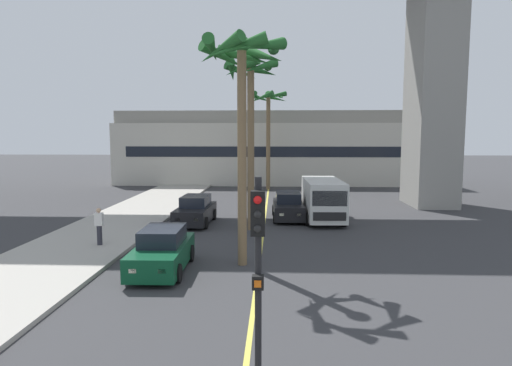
{
  "coord_description": "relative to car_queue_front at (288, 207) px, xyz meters",
  "views": [
    {
      "loc": [
        0.6,
        0.17,
        4.9
      ],
      "look_at": [
        0.0,
        14.0,
        3.4
      ],
      "focal_mm": 31.01,
      "sensor_mm": 36.0,
      "label": 1
    }
  ],
  "objects": [
    {
      "name": "lane_stripe_center",
      "position": [
        -1.38,
        -1.83,
        -0.72
      ],
      "size": [
        0.14,
        56.0,
        0.01
      ],
      "primitive_type": "cube",
      "color": "#DBCC4C",
      "rests_on": "ground"
    },
    {
      "name": "car_queue_third",
      "position": [
        -4.85,
        -10.2,
        0.0
      ],
      "size": [
        1.9,
        4.14,
        1.56
      ],
      "color": "#0C4728",
      "rests_on": "ground"
    },
    {
      "name": "palm_tree_far_median",
      "position": [
        -1.42,
        14.25,
        6.43
      ],
      "size": [
        3.56,
        3.63,
        8.83
      ],
      "color": "brown",
      "rests_on": "ground"
    },
    {
      "name": "car_queue_front",
      "position": [
        0.0,
        0.0,
        0.0
      ],
      "size": [
        1.92,
        4.14,
        1.56
      ],
      "color": "black",
      "rests_on": "ground"
    },
    {
      "name": "pier_building_backdrop",
      "position": [
        -1.38,
        20.42,
        2.85
      ],
      "size": [
        30.68,
        8.04,
        7.26
      ],
      "color": "beige",
      "rests_on": "ground"
    },
    {
      "name": "car_queue_second",
      "position": [
        -5.19,
        -1.65,
        0.0
      ],
      "size": [
        1.94,
        4.16,
        1.56
      ],
      "color": "black",
      "rests_on": "ground"
    },
    {
      "name": "palm_tree_mid_median",
      "position": [
        -2.0,
        -9.34,
        6.37
      ],
      "size": [
        3.34,
        3.35,
        8.48
      ],
      "color": "brown",
      "rests_on": "ground"
    },
    {
      "name": "traffic_light_median_near",
      "position": [
        -1.06,
        -18.3,
        1.99
      ],
      "size": [
        0.24,
        0.37,
        4.2
      ],
      "color": "black",
      "rests_on": "ground"
    },
    {
      "name": "delivery_van",
      "position": [
        1.97,
        -0.49,
        0.57
      ],
      "size": [
        2.27,
        5.3,
        2.36
      ],
      "color": "silver",
      "rests_on": "ground"
    },
    {
      "name": "palm_tree_near_median",
      "position": [
        -2.01,
        -3.07,
        6.26
      ],
      "size": [
        2.93,
        3.01,
        8.77
      ],
      "color": "brown",
      "rests_on": "ground"
    },
    {
      "name": "sidewalk_left",
      "position": [
        -9.38,
        -9.83,
        -0.65
      ],
      "size": [
        4.8,
        80.0,
        0.15
      ],
      "primitive_type": "cube",
      "color": "#ADA89E",
      "rests_on": "ground"
    },
    {
      "name": "pedestrian_near_crosswalk",
      "position": [
        -8.4,
        -7.13,
        0.28
      ],
      "size": [
        0.34,
        0.22,
        1.62
      ],
      "color": "#2D2D38",
      "rests_on": "sidewalk_left"
    }
  ]
}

